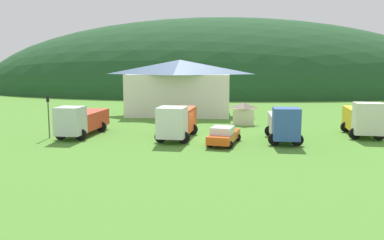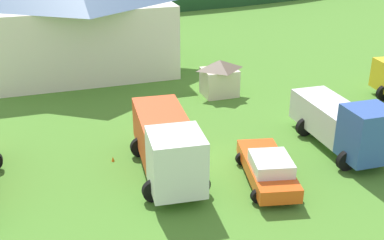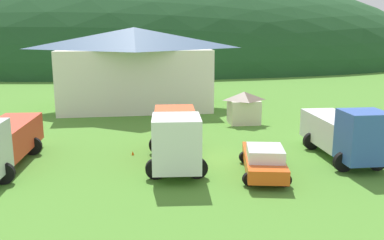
{
  "view_description": "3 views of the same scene",
  "coord_description": "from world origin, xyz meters",
  "views": [
    {
      "loc": [
        2.68,
        -38.25,
        7.08
      ],
      "look_at": [
        -0.59,
        -0.31,
        1.76
      ],
      "focal_mm": 37.15,
      "sensor_mm": 36.0,
      "label": 1
    },
    {
      "loc": [
        -7.62,
        -21.86,
        12.59
      ],
      "look_at": [
        -0.27,
        0.33,
        2.32
      ],
      "focal_mm": 45.48,
      "sensor_mm": 36.0,
      "label": 2
    },
    {
      "loc": [
        -4.41,
        -23.89,
        7.69
      ],
      "look_at": [
        -0.88,
        0.16,
        2.39
      ],
      "focal_mm": 39.51,
      "sensor_mm": 36.0,
      "label": 3
    }
  ],
  "objects": [
    {
      "name": "ground_plane",
      "position": [
        0.0,
        0.0,
        0.0
      ],
      "size": [
        200.0,
        200.0,
        0.0
      ],
      "primitive_type": "plane",
      "color": "#4C842D"
    },
    {
      "name": "heavy_rig_white",
      "position": [
        -1.97,
        -0.88,
        1.77
      ],
      "size": [
        3.64,
        7.82,
        3.3
      ],
      "rotation": [
        0.0,
        0.0,
        -1.66
      ],
      "color": "white",
      "rests_on": "ground"
    },
    {
      "name": "service_pickup_orange",
      "position": [
        2.5,
        -3.18,
        0.83
      ],
      "size": [
        3.15,
        5.68,
        1.66
      ],
      "rotation": [
        0.0,
        0.0,
        -1.78
      ],
      "color": "#E55319",
      "rests_on": "ground"
    },
    {
      "name": "play_shed_cream",
      "position": [
        4.73,
        9.1,
        1.36
      ],
      "size": [
        2.59,
        2.19,
        2.63
      ],
      "color": "beige",
      "rests_on": "ground"
    },
    {
      "name": "depot_building",
      "position": [
        -3.92,
        18.09,
        4.0
      ],
      "size": [
        15.14,
        10.23,
        7.77
      ],
      "color": "white",
      "rests_on": "ground"
    },
    {
      "name": "box_truck_blue",
      "position": [
        8.0,
        -1.28,
        1.65
      ],
      "size": [
        3.2,
        7.3,
        3.34
      ],
      "rotation": [
        0.0,
        0.0,
        -1.6
      ],
      "color": "#3356AD",
      "rests_on": "ground"
    },
    {
      "name": "traffic_cone_near_pickup",
      "position": [
        -4.4,
        1.45,
        0.0
      ],
      "size": [
        0.36,
        0.36,
        0.52
      ],
      "primitive_type": "cone",
      "color": "orange",
      "rests_on": "ground"
    }
  ]
}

